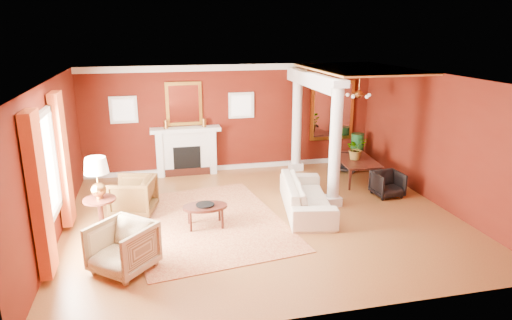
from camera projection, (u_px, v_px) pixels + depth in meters
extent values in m
plane|color=brown|center=(262.00, 217.00, 9.63)|extent=(8.00, 8.00, 0.00)
cube|color=#53160B|center=(232.00, 118.00, 12.50)|extent=(8.00, 0.04, 2.90)
cube|color=#53160B|center=(326.00, 219.00, 5.95)|extent=(8.00, 0.04, 2.90)
cube|color=#53160B|center=(51.00, 163.00, 8.36)|extent=(0.04, 7.00, 2.90)
cube|color=#53160B|center=(438.00, 140.00, 10.09)|extent=(0.04, 7.00, 2.90)
cube|color=silver|center=(263.00, 78.00, 8.82)|extent=(8.00, 7.00, 0.04)
cube|color=silver|center=(186.00, 152.00, 12.30)|extent=(1.60, 0.34, 1.20)
cube|color=black|center=(187.00, 159.00, 12.18)|extent=(0.72, 0.03, 0.70)
cube|color=black|center=(188.00, 172.00, 12.28)|extent=(1.20, 0.05, 0.20)
cube|color=silver|center=(185.00, 129.00, 12.08)|extent=(1.85, 0.42, 0.10)
cube|color=silver|center=(160.00, 154.00, 12.12)|extent=(0.16, 0.40, 1.20)
cube|color=silver|center=(212.00, 151.00, 12.42)|extent=(0.16, 0.40, 1.20)
cube|color=gold|center=(184.00, 104.00, 12.05)|extent=(0.95, 0.06, 1.15)
cube|color=white|center=(184.00, 104.00, 12.02)|extent=(0.78, 0.02, 0.98)
cube|color=silver|center=(123.00, 110.00, 11.76)|extent=(0.70, 0.06, 0.70)
cube|color=white|center=(123.00, 110.00, 11.73)|extent=(0.54, 0.02, 0.54)
cube|color=silver|center=(241.00, 105.00, 12.43)|extent=(0.70, 0.06, 0.70)
cube|color=white|center=(242.00, 105.00, 12.39)|extent=(0.54, 0.02, 0.54)
cube|color=white|center=(44.00, 168.00, 7.78)|extent=(0.03, 1.30, 1.70)
cube|color=silver|center=(37.00, 180.00, 7.13)|extent=(0.08, 0.10, 1.90)
cube|color=silver|center=(54.00, 157.00, 8.44)|extent=(0.08, 0.10, 1.90)
cube|color=#C74D22|center=(39.00, 196.00, 6.91)|extent=(0.18, 0.55, 2.60)
cube|color=#C74D22|center=(62.00, 160.00, 8.78)|extent=(0.18, 0.55, 2.60)
cube|color=silver|center=(332.00, 201.00, 10.25)|extent=(0.34, 0.34, 0.20)
cylinder|color=silver|center=(335.00, 142.00, 9.87)|extent=(0.26, 0.26, 2.50)
cube|color=silver|center=(338.00, 83.00, 9.52)|extent=(0.36, 0.36, 0.16)
cube|color=silver|center=(296.00, 166.00, 12.78)|extent=(0.34, 0.34, 0.20)
cylinder|color=silver|center=(297.00, 119.00, 12.40)|extent=(0.26, 0.26, 2.50)
cube|color=silver|center=(298.00, 72.00, 12.04)|extent=(0.36, 0.36, 0.16)
cube|color=silver|center=(312.00, 80.00, 11.04)|extent=(0.30, 3.20, 0.32)
cube|color=#EB9545|center=(359.00, 69.00, 11.08)|extent=(2.30, 3.40, 0.04)
cube|color=gold|center=(332.00, 111.00, 13.06)|extent=(1.30, 0.06, 1.70)
cube|color=white|center=(333.00, 111.00, 13.03)|extent=(1.10, 0.02, 1.50)
cylinder|color=#A37033|center=(360.00, 81.00, 11.22)|extent=(0.02, 0.02, 0.65)
sphere|color=#A37033|center=(359.00, 94.00, 11.31)|extent=(0.20, 0.20, 0.20)
sphere|color=beige|center=(369.00, 95.00, 11.38)|extent=(0.09, 0.09, 0.09)
sphere|color=beige|center=(357.00, 94.00, 11.58)|extent=(0.09, 0.09, 0.09)
sphere|color=beige|center=(348.00, 95.00, 11.42)|extent=(0.09, 0.09, 0.09)
sphere|color=beige|center=(353.00, 97.00, 11.11)|extent=(0.09, 0.09, 0.09)
sphere|color=beige|center=(367.00, 97.00, 11.09)|extent=(0.09, 0.09, 0.09)
cube|color=silver|center=(232.00, 67.00, 12.08)|extent=(8.00, 0.08, 0.16)
cube|color=silver|center=(233.00, 167.00, 12.85)|extent=(8.00, 0.08, 0.12)
cube|color=maroon|center=(206.00, 222.00, 9.36)|extent=(3.50, 4.34, 0.02)
imported|color=silver|center=(307.00, 191.00, 9.83)|extent=(1.09, 2.44, 0.92)
imported|color=black|center=(133.00, 194.00, 9.67)|extent=(1.01, 1.05, 0.89)
imported|color=tan|center=(122.00, 245.00, 7.39)|extent=(1.21, 1.20, 0.91)
cylinder|color=black|center=(205.00, 207.00, 9.04)|extent=(0.89, 0.89, 0.05)
cylinder|color=black|center=(191.00, 223.00, 8.86)|extent=(0.05, 0.05, 0.40)
cylinder|color=black|center=(222.00, 220.00, 8.99)|extent=(0.05, 0.05, 0.40)
cylinder|color=black|center=(189.00, 215.00, 9.22)|extent=(0.05, 0.05, 0.40)
cylinder|color=black|center=(219.00, 212.00, 9.36)|extent=(0.05, 0.05, 0.40)
imported|color=black|center=(202.00, 200.00, 9.04)|extent=(0.15, 0.06, 0.21)
cylinder|color=black|center=(103.00, 232.00, 8.87)|extent=(0.45, 0.45, 0.04)
cylinder|color=black|center=(101.00, 216.00, 8.78)|extent=(0.10, 0.10, 0.69)
cylinder|color=black|center=(100.00, 200.00, 8.68)|extent=(0.61, 0.61, 0.04)
sphere|color=#A37033|center=(98.00, 190.00, 8.62)|extent=(0.29, 0.29, 0.29)
cylinder|color=#A37033|center=(97.00, 179.00, 8.56)|extent=(0.03, 0.03, 0.31)
cone|color=beige|center=(96.00, 165.00, 8.49)|extent=(0.45, 0.45, 0.31)
imported|color=black|center=(356.00, 163.00, 11.83)|extent=(0.74, 1.69, 0.92)
imported|color=black|center=(388.00, 183.00, 10.73)|extent=(0.67, 0.63, 0.65)
imported|color=black|center=(343.00, 159.00, 12.63)|extent=(0.81, 0.78, 0.65)
sphere|color=#15421C|center=(356.00, 160.00, 13.09)|extent=(0.40, 0.40, 0.40)
cylinder|color=#15421C|center=(357.00, 150.00, 13.01)|extent=(0.36, 0.36, 0.96)
imported|color=#26591E|center=(357.00, 138.00, 11.58)|extent=(0.59, 0.64, 0.45)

